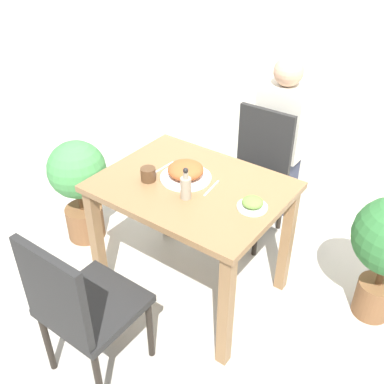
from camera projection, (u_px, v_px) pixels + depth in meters
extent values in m
plane|color=#B7B2A8|center=(192.00, 286.00, 2.81)|extent=(16.00, 16.00, 0.00)
cube|color=beige|center=(321.00, 23.00, 3.11)|extent=(8.00, 0.05, 2.60)
cube|color=olive|center=(192.00, 187.00, 2.40)|extent=(0.98, 0.76, 0.04)
cube|color=olive|center=(97.00, 242.00, 2.60)|extent=(0.06, 0.06, 0.73)
cube|color=olive|center=(226.00, 312.00, 2.17)|extent=(0.06, 0.06, 0.73)
cube|color=olive|center=(168.00, 192.00, 3.05)|extent=(0.06, 0.06, 0.73)
cube|color=olive|center=(287.00, 241.00, 2.61)|extent=(0.06, 0.06, 0.73)
cube|color=black|center=(94.00, 305.00, 2.13)|extent=(0.42, 0.42, 0.04)
cube|color=black|center=(53.00, 294.00, 1.87)|extent=(0.40, 0.04, 0.44)
cylinder|color=black|center=(150.00, 329.00, 2.29)|extent=(0.03, 0.03, 0.40)
cylinder|color=black|center=(100.00, 298.00, 2.46)|extent=(0.03, 0.03, 0.40)
cylinder|color=black|center=(99.00, 381.00, 2.05)|extent=(0.03, 0.03, 0.40)
cylinder|color=black|center=(47.00, 342.00, 2.22)|extent=(0.03, 0.03, 0.40)
cube|color=black|center=(248.00, 182.00, 3.04)|extent=(0.42, 0.42, 0.04)
cube|color=black|center=(265.00, 140.00, 3.03)|extent=(0.40, 0.04, 0.44)
cylinder|color=black|center=(211.00, 212.00, 3.13)|extent=(0.03, 0.03, 0.40)
cylinder|color=black|center=(256.00, 231.00, 2.95)|extent=(0.03, 0.03, 0.40)
cylinder|color=black|center=(238.00, 189.00, 3.37)|extent=(0.03, 0.03, 0.40)
cylinder|color=black|center=(281.00, 205.00, 3.19)|extent=(0.03, 0.03, 0.40)
cylinder|color=white|center=(186.00, 177.00, 2.43)|extent=(0.28, 0.28, 0.01)
ellipsoid|color=#A35128|center=(186.00, 170.00, 2.41)|extent=(0.19, 0.19, 0.08)
cylinder|color=white|center=(252.00, 207.00, 2.21)|extent=(0.15, 0.15, 0.01)
ellipsoid|color=olive|center=(253.00, 202.00, 2.19)|extent=(0.11, 0.11, 0.05)
cylinder|color=#4C331E|center=(148.00, 174.00, 2.40)|extent=(0.08, 0.08, 0.07)
cylinder|color=gray|center=(186.00, 188.00, 2.25)|extent=(0.05, 0.05, 0.12)
cylinder|color=gray|center=(186.00, 176.00, 2.21)|extent=(0.02, 0.02, 0.03)
sphere|color=black|center=(186.00, 170.00, 2.19)|extent=(0.03, 0.03, 0.03)
cube|color=silver|center=(162.00, 169.00, 2.52)|extent=(0.02, 0.20, 0.00)
cube|color=silver|center=(212.00, 188.00, 2.35)|extent=(0.03, 0.16, 0.00)
cylinder|color=brown|center=(85.00, 222.00, 3.17)|extent=(0.26, 0.26, 0.24)
cylinder|color=brown|center=(82.00, 201.00, 3.07)|extent=(0.05, 0.05, 0.12)
sphere|color=#428947|center=(77.00, 170.00, 2.93)|extent=(0.39, 0.39, 0.39)
cylinder|color=brown|center=(374.00, 298.00, 2.58)|extent=(0.21, 0.21, 0.23)
cylinder|color=brown|center=(381.00, 275.00, 2.48)|extent=(0.04, 0.04, 0.13)
cube|color=#2D3347|center=(275.00, 180.00, 3.43)|extent=(0.28, 0.20, 0.45)
cube|color=beige|center=(282.00, 121.00, 3.16)|extent=(0.34, 0.22, 0.52)
sphere|color=tan|center=(289.00, 71.00, 2.96)|extent=(0.20, 0.20, 0.20)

